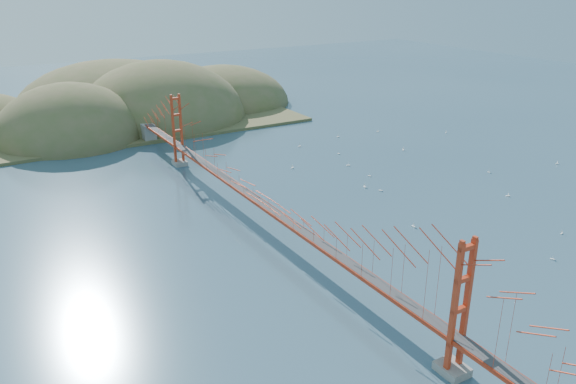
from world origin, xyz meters
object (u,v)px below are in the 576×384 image
sailboat_1 (369,175)px  sailboat_0 (414,226)px  sailboat_2 (508,195)px  bridge (266,177)px

sailboat_1 → sailboat_0: bearing=-111.8°
sailboat_1 → sailboat_2: bearing=-55.5°
bridge → sailboat_0: bearing=-26.5°
sailboat_0 → sailboat_2: (18.56, 0.90, -0.00)m
sailboat_0 → sailboat_2: sailboat_0 is taller
bridge → sailboat_0: size_ratio=135.64×
sailboat_1 → bridge: bearing=-157.8°
sailboat_2 → sailboat_1: bearing=124.5°
bridge → sailboat_1: (23.33, 9.52, -6.87)m
bridge → sailboat_2: bridge is taller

